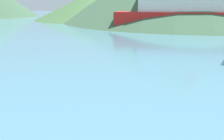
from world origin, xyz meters
name	(u,v)px	position (x,y,z in m)	size (l,w,h in m)	color
ferry_distant	(195,10)	(1.95, 47.85, 3.13)	(25.20, 9.39, 8.73)	red
hill_central	(90,6)	(-23.06, 65.97, 3.20)	(26.77, 26.77, 6.40)	#3D6038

